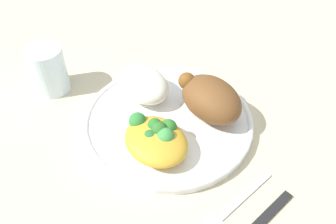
% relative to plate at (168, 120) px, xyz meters
% --- Properties ---
extents(ground_plane, '(2.00, 2.00, 0.00)m').
position_rel_plate_xyz_m(ground_plane, '(0.00, 0.00, -0.01)').
color(ground_plane, beige).
extents(plate, '(0.28, 0.28, 0.02)m').
position_rel_plate_xyz_m(plate, '(0.00, 0.00, 0.00)').
color(plate, white).
rests_on(plate, ground_plane).
extents(roasted_chicken, '(0.12, 0.08, 0.06)m').
position_rel_plate_xyz_m(roasted_chicken, '(-0.03, -0.06, 0.04)').
color(roasted_chicken, brown).
rests_on(roasted_chicken, plate).
extents(rice_pile, '(0.10, 0.08, 0.05)m').
position_rel_plate_xyz_m(rice_pile, '(0.07, -0.00, 0.03)').
color(rice_pile, silver).
rests_on(rice_pile, plate).
extents(mac_cheese_with_broccoli, '(0.11, 0.09, 0.04)m').
position_rel_plate_xyz_m(mac_cheese_with_broccoli, '(-0.04, 0.05, 0.03)').
color(mac_cheese_with_broccoli, gold).
rests_on(mac_cheese_with_broccoli, plate).
extents(fork, '(0.02, 0.14, 0.01)m').
position_rel_plate_xyz_m(fork, '(-0.18, 0.02, -0.01)').
color(fork, silver).
rests_on(fork, ground_plane).
extents(water_glass, '(0.07, 0.07, 0.09)m').
position_rel_plate_xyz_m(water_glass, '(0.21, 0.11, 0.03)').
color(water_glass, silver).
rests_on(water_glass, ground_plane).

